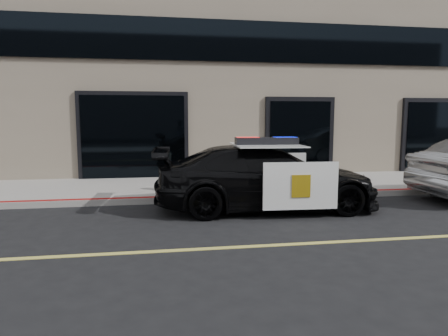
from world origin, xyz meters
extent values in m
plane|color=black|center=(0.00, 0.00, 0.00)|extent=(120.00, 120.00, 0.00)
cube|color=gray|center=(0.00, 5.25, 0.07)|extent=(60.00, 3.50, 0.15)
cube|color=#756856|center=(0.00, 10.50, 6.00)|extent=(60.00, 7.00, 12.00)
imported|color=black|center=(2.14, 2.54, 0.72)|extent=(2.50, 5.17, 1.44)
cube|color=white|center=(2.57, 1.49, 0.70)|extent=(1.54, 0.11, 0.96)
cube|color=white|center=(2.67, 3.55, 0.70)|extent=(1.54, 0.11, 0.96)
cube|color=white|center=(2.14, 2.54, 1.45)|extent=(1.52, 1.80, 0.02)
cube|color=gold|center=(2.57, 1.46, 0.70)|extent=(0.38, 0.03, 0.46)
cube|color=black|center=(2.14, 2.54, 1.54)|extent=(1.40, 0.43, 0.17)
cube|color=red|center=(1.72, 2.56, 1.55)|extent=(0.50, 0.34, 0.16)
cube|color=#0C19CC|center=(2.56, 2.52, 1.55)|extent=(0.50, 0.34, 0.16)
cylinder|color=white|center=(0.12, 4.38, 0.19)|extent=(0.32, 0.32, 0.07)
cylinder|color=white|center=(0.12, 4.38, 0.44)|extent=(0.23, 0.23, 0.44)
cylinder|color=white|center=(0.12, 4.38, 0.68)|extent=(0.27, 0.27, 0.05)
sphere|color=white|center=(0.12, 4.38, 0.73)|extent=(0.20, 0.20, 0.20)
cylinder|color=white|center=(0.12, 4.38, 0.82)|extent=(0.06, 0.06, 0.06)
cylinder|color=white|center=(0.12, 4.53, 0.50)|extent=(0.11, 0.11, 0.11)
cylinder|color=white|center=(0.12, 4.23, 0.50)|extent=(0.11, 0.11, 0.11)
cylinder|color=white|center=(0.12, 4.20, 0.44)|extent=(0.15, 0.12, 0.15)
camera|label=1|loc=(-0.22, -6.03, 2.05)|focal=32.00mm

